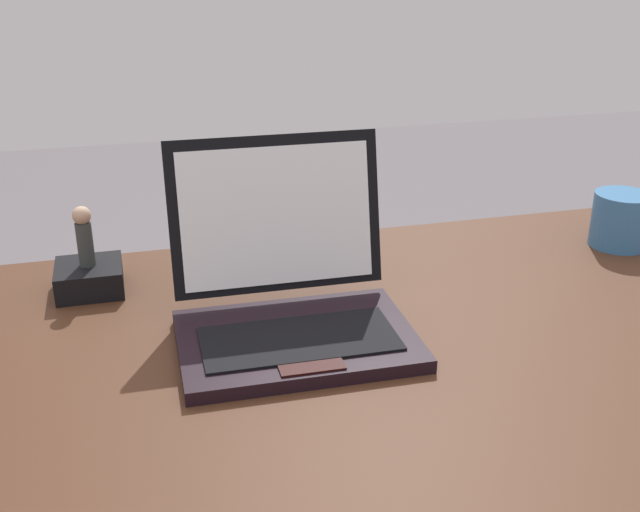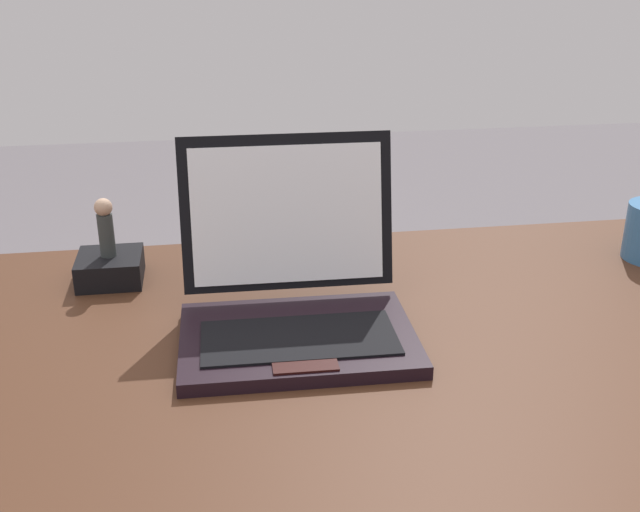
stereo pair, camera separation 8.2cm
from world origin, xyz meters
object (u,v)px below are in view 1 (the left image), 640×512
laptop_front (290,298)px  coffee_mug (623,220)px  figurine_stand (90,278)px  figurine (84,234)px

laptop_front → coffee_mug: (0.55, 0.14, -0.00)m
figurine_stand → coffee_mug: size_ratio=0.66×
laptop_front → figurine_stand: laptop_front is taller
figurine_stand → coffee_mug: (0.78, -0.04, 0.02)m
laptop_front → figurine: size_ratio=3.35×
figurine_stand → figurine: 0.06m
laptop_front → figurine_stand: bearing=141.7°
figurine → coffee_mug: figurine is taller
laptop_front → figurine_stand: 0.30m
laptop_front → figurine: bearing=141.7°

